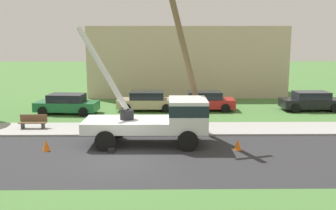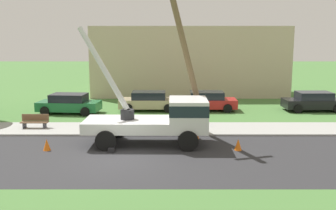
# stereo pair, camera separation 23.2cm
# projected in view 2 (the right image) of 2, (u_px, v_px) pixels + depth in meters

# --- Properties ---
(ground_plane) EXTENTS (120.00, 120.00, 0.00)m
(ground_plane) POSITION_uv_depth(u_px,v_px,m) (138.00, 109.00, 29.32)
(ground_plane) COLOR #477538
(road_asphalt) EXTENTS (80.00, 7.57, 0.01)m
(road_asphalt) POSITION_uv_depth(u_px,v_px,m) (118.00, 157.00, 17.50)
(road_asphalt) COLOR #2B2B2D
(road_asphalt) RESTS_ON ground
(sidewalk_strip) EXTENTS (80.00, 3.10, 0.10)m
(sidewalk_strip) POSITION_uv_depth(u_px,v_px,m) (130.00, 129.00, 22.75)
(sidewalk_strip) COLOR #9E9E99
(sidewalk_strip) RESTS_ON ground
(utility_truck) EXTENTS (6.76, 3.20, 5.98)m
(utility_truck) POSITION_uv_depth(u_px,v_px,m) (162.00, 117.00, 19.42)
(utility_truck) COLOR silver
(utility_truck) RESTS_ON ground
(leaning_utility_pole) EXTENTS (3.02, 1.63, 8.73)m
(leaning_utility_pole) POSITION_uv_depth(u_px,v_px,m) (186.00, 55.00, 20.55)
(leaning_utility_pole) COLOR brown
(leaning_utility_pole) RESTS_ON ground
(traffic_cone_ahead) EXTENTS (0.36, 0.36, 0.56)m
(traffic_cone_ahead) POSITION_uv_depth(u_px,v_px,m) (238.00, 145.00, 18.54)
(traffic_cone_ahead) COLOR orange
(traffic_cone_ahead) RESTS_ON ground
(traffic_cone_behind) EXTENTS (0.36, 0.36, 0.56)m
(traffic_cone_behind) POSITION_uv_depth(u_px,v_px,m) (46.00, 145.00, 18.50)
(traffic_cone_behind) COLOR orange
(traffic_cone_behind) RESTS_ON ground
(traffic_cone_curbside) EXTENTS (0.36, 0.36, 0.56)m
(traffic_cone_curbside) POSITION_uv_depth(u_px,v_px,m) (195.00, 134.00, 20.64)
(traffic_cone_curbside) COLOR orange
(traffic_cone_curbside) RESTS_ON ground
(parked_sedan_green) EXTENTS (4.55, 2.28, 1.42)m
(parked_sedan_green) POSITION_uv_depth(u_px,v_px,m) (68.00, 104.00, 27.53)
(parked_sedan_green) COLOR #1E6638
(parked_sedan_green) RESTS_ON ground
(parked_sedan_tan) EXTENTS (4.42, 2.06, 1.42)m
(parked_sedan_tan) POSITION_uv_depth(u_px,v_px,m) (148.00, 101.00, 28.68)
(parked_sedan_tan) COLOR tan
(parked_sedan_tan) RESTS_ON ground
(parked_sedan_red) EXTENTS (4.42, 2.05, 1.42)m
(parked_sedan_red) POSITION_uv_depth(u_px,v_px,m) (206.00, 101.00, 28.67)
(parked_sedan_red) COLOR #B21E1E
(parked_sedan_red) RESTS_ON ground
(parked_sedan_black) EXTENTS (4.42, 2.05, 1.42)m
(parked_sedan_black) POSITION_uv_depth(u_px,v_px,m) (313.00, 101.00, 28.53)
(parked_sedan_black) COLOR black
(parked_sedan_black) RESTS_ON ground
(park_bench) EXTENTS (1.60, 0.45, 0.90)m
(park_bench) POSITION_uv_depth(u_px,v_px,m) (34.00, 122.00, 22.73)
(park_bench) COLOR brown
(park_bench) RESTS_ON ground
(lowrise_building_backdrop) EXTENTS (18.00, 6.00, 6.40)m
(lowrise_building_backdrop) POSITION_uv_depth(u_px,v_px,m) (188.00, 61.00, 36.70)
(lowrise_building_backdrop) COLOR #C6B293
(lowrise_building_backdrop) RESTS_ON ground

